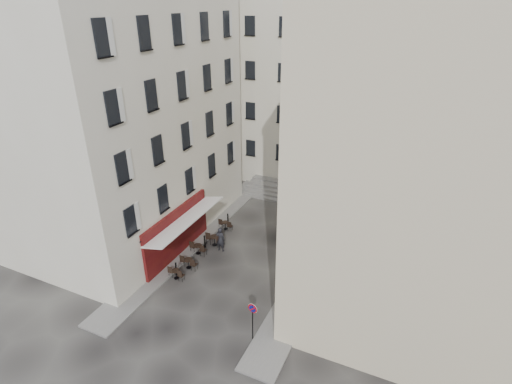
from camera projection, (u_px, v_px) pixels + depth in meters
The scene contains 18 objects.
ground at pixel (229, 279), 25.24m from camera, with size 90.00×90.00×0.00m, color black.
sidewalk_left at pixel (201, 232), 30.16m from camera, with size 2.00×22.00×0.12m, color slate.
sidewalk_right at pixel (311, 270), 26.00m from camera, with size 2.00×18.00×0.12m, color slate.
building_left at pixel (108, 92), 27.09m from camera, with size 12.20×16.20×20.60m.
building_right at pixel (440, 146), 20.12m from camera, with size 12.20×14.20×18.60m.
building_back at pixel (312, 78), 37.08m from camera, with size 18.20×10.20×18.60m.
cafe_storefront at pixel (178, 232), 26.84m from camera, with size 1.74×7.30×3.50m.
stone_steps at pixel (295, 194), 35.36m from camera, with size 9.00×3.15×0.80m.
bollard_near at pixel (176, 268), 25.40m from camera, with size 0.12×0.12×0.98m.
bollard_mid at pixel (205, 241), 28.27m from camera, with size 0.12×0.12×0.98m.
bollard_far at pixel (228, 219), 31.13m from camera, with size 0.12×0.12×0.98m.
no_parking_sign at pixel (252, 315), 20.09m from camera, with size 0.53×0.14×2.33m.
bistro_table_a at pixel (176, 273), 25.14m from camera, with size 1.13×0.53×0.80m.
bistro_table_b at pixel (189, 262), 26.11m from camera, with size 1.23×0.57×0.86m.
bistro_table_c at pixel (198, 248), 27.58m from camera, with size 1.24×0.58×0.87m.
bistro_table_d at pixel (215, 240), 28.50m from camera, with size 1.34×0.63×0.94m.
bistro_table_e at pixel (226, 225), 30.52m from camera, with size 1.15×0.54×0.81m.
pedestrian at pixel (221, 239), 27.74m from camera, with size 0.67×0.44×1.85m, color black.
Camera 1 is at (9.96, -17.74, 16.03)m, focal length 28.00 mm.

